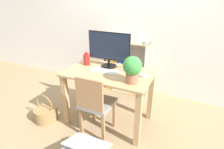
{
  "coord_description": "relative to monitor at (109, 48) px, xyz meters",
  "views": [
    {
      "loc": [
        1.01,
        -2.05,
        1.75
      ],
      "look_at": [
        0.0,
        0.1,
        0.7
      ],
      "focal_mm": 30.0,
      "sensor_mm": 36.0,
      "label": 1
    }
  ],
  "objects": [
    {
      "name": "monitor",
      "position": [
        0.0,
        0.0,
        0.0
      ],
      "size": [
        0.62,
        0.21,
        0.49
      ],
      "color": "black",
      "rests_on": "desk"
    },
    {
      "name": "vase",
      "position": [
        -0.32,
        -0.07,
        -0.19
      ],
      "size": [
        0.09,
        0.09,
        0.2
      ],
      "color": "#B2231E",
      "rests_on": "desk"
    },
    {
      "name": "chair",
      "position": [
        0.05,
        -0.51,
        -0.58
      ],
      "size": [
        0.4,
        0.4,
        0.86
      ],
      "rotation": [
        0.0,
        0.0,
        -0.09
      ],
      "color": "gray",
      "rests_on": "ground_plane"
    },
    {
      "name": "desk",
      "position": [
        0.09,
        -0.18,
        -0.43
      ],
      "size": [
        1.16,
        0.71,
        0.78
      ],
      "color": "tan",
      "rests_on": "ground_plane"
    },
    {
      "name": "desk_lamp",
      "position": [
        0.55,
        -0.17,
        0.02
      ],
      "size": [
        0.1,
        0.19,
        0.47
      ],
      "color": "#B7B7BC",
      "rests_on": "desk"
    },
    {
      "name": "basket",
      "position": [
        -0.76,
        -0.57,
        -0.94
      ],
      "size": [
        0.33,
        0.33,
        0.42
      ],
      "color": "#997547",
      "rests_on": "ground_plane"
    },
    {
      "name": "potted_plant",
      "position": [
        0.47,
        -0.35,
        -0.1
      ],
      "size": [
        0.22,
        0.22,
        0.32
      ],
      "color": "#9E6647",
      "rests_on": "desk"
    },
    {
      "name": "ground_plane",
      "position": [
        0.09,
        -0.18,
        -1.05
      ],
      "size": [
        10.0,
        10.0,
        0.0
      ],
      "primitive_type": "plane",
      "color": "#997F5B"
    },
    {
      "name": "keyboard",
      "position": [
        0.03,
        -0.19,
        -0.27
      ],
      "size": [
        0.38,
        0.13,
        0.02
      ],
      "color": "silver",
      "rests_on": "desk"
    },
    {
      "name": "bookshelf",
      "position": [
        -0.19,
        0.78,
        -0.55
      ],
      "size": [
        0.81,
        0.28,
        0.97
      ],
      "color": "tan",
      "rests_on": "ground_plane"
    },
    {
      "name": "wall_back",
      "position": [
        0.09,
        0.95,
        0.25
      ],
      "size": [
        8.0,
        0.05,
        2.6
      ],
      "color": "white",
      "rests_on": "ground_plane"
    }
  ]
}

